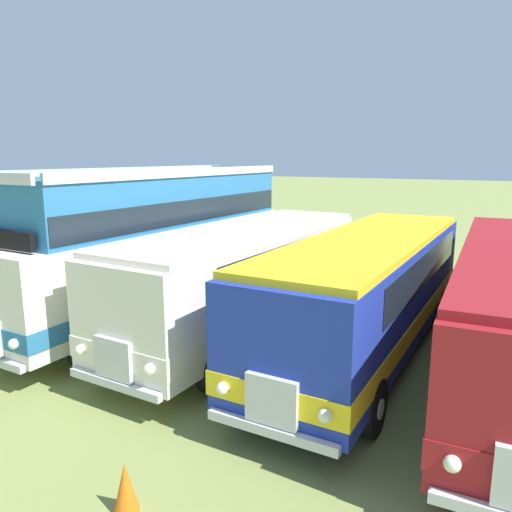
{
  "coord_description": "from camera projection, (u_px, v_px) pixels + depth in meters",
  "views": [
    {
      "loc": [
        -0.29,
        -11.37,
        4.85
      ],
      "look_at": [
        -6.8,
        0.89,
        2.03
      ],
      "focal_mm": 34.5,
      "sensor_mm": 36.0,
      "label": 1
    }
  ],
  "objects": [
    {
      "name": "bus_second_in_row",
      "position": [
        247.0,
        273.0,
        13.25
      ],
      "size": [
        2.92,
        9.79,
        2.99
      ],
      "color": "silver",
      "rests_on": "ground"
    },
    {
      "name": "bus_first_in_row",
      "position": [
        159.0,
        240.0,
        14.94
      ],
      "size": [
        2.85,
        11.04,
        4.52
      ],
      "color": "silver",
      "rests_on": "ground"
    },
    {
      "name": "bus_third_in_row",
      "position": [
        370.0,
        286.0,
        11.95
      ],
      "size": [
        2.78,
        10.37,
        2.99
      ],
      "color": "#1E339E",
      "rests_on": "ground"
    },
    {
      "name": "cone_mid_row",
      "position": [
        126.0,
        488.0,
        6.77
      ],
      "size": [
        0.36,
        0.36,
        0.74
      ],
      "primitive_type": "cone",
      "color": "orange",
      "rests_on": "ground"
    }
  ]
}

